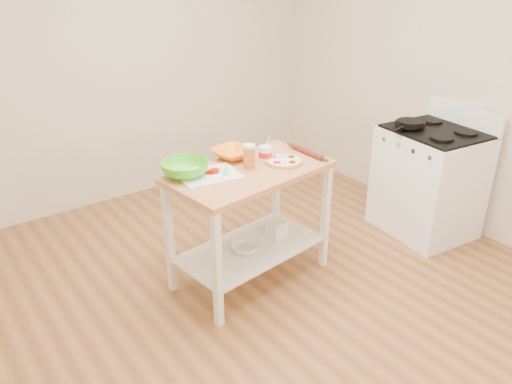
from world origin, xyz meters
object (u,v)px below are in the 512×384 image
(rolling_pin, at_px, (307,152))
(shelf_glass_bowl, at_px, (245,248))
(orange_bowl, at_px, (233,153))
(beer_pint, at_px, (249,156))
(knife, at_px, (185,174))
(gas_stove, at_px, (428,181))
(prep_island, at_px, (250,201))
(shelf_bin, at_px, (277,229))
(spatula, at_px, (226,171))
(yogurt_tub, at_px, (265,154))
(pizza, at_px, (284,161))
(skillet, at_px, (410,124))
(cutting_board, at_px, (208,175))
(green_bowl, at_px, (185,169))

(rolling_pin, distance_m, shelf_glass_bowl, 0.85)
(orange_bowl, relative_size, beer_pint, 1.67)
(knife, bearing_deg, gas_stove, -31.31)
(prep_island, relative_size, shelf_bin, 9.23)
(beer_pint, bearing_deg, spatula, 172.27)
(orange_bowl, height_order, shelf_bin, orange_bowl)
(yogurt_tub, xyz_separation_m, shelf_bin, (0.09, -0.04, -0.63))
(beer_pint, relative_size, yogurt_tub, 0.84)
(rolling_pin, bearing_deg, pizza, -173.32)
(yogurt_tub, bearing_deg, prep_island, -163.24)
(gas_stove, distance_m, pizza, 1.52)
(pizza, bearing_deg, skillet, -4.15)
(prep_island, xyz_separation_m, yogurt_tub, (0.17, 0.05, 0.31))
(cutting_board, height_order, orange_bowl, orange_bowl)
(skillet, bearing_deg, orange_bowl, 154.52)
(orange_bowl, bearing_deg, gas_stove, -19.21)
(skillet, xyz_separation_m, knife, (-1.99, 0.31, -0.06))
(spatula, bearing_deg, prep_island, -55.86)
(gas_stove, relative_size, rolling_pin, 3.23)
(pizza, distance_m, yogurt_tub, 0.14)
(yogurt_tub, bearing_deg, skillet, -8.09)
(pizza, bearing_deg, shelf_bin, 90.97)
(orange_bowl, bearing_deg, knife, -168.78)
(yogurt_tub, bearing_deg, shelf_bin, -22.92)
(green_bowl, relative_size, beer_pint, 1.87)
(orange_bowl, relative_size, shelf_bin, 2.18)
(prep_island, height_order, green_bowl, green_bowl)
(yogurt_tub, relative_size, shelf_glass_bowl, 0.95)
(orange_bowl, xyz_separation_m, shelf_glass_bowl, (-0.09, -0.28, -0.64))
(prep_island, bearing_deg, green_bowl, 157.87)
(gas_stove, height_order, pizza, gas_stove)
(shelf_bin, bearing_deg, shelf_glass_bowl, -173.03)
(prep_island, xyz_separation_m, rolling_pin, (0.52, -0.02, 0.27))
(shelf_glass_bowl, bearing_deg, beer_pint, 32.77)
(knife, bearing_deg, yogurt_tub, -29.28)
(green_bowl, height_order, shelf_glass_bowl, green_bowl)
(gas_stove, height_order, shelf_bin, gas_stove)
(beer_pint, bearing_deg, gas_stove, -11.59)
(skillet, xyz_separation_m, pizza, (-1.30, 0.09, -0.06))
(skillet, height_order, shelf_glass_bowl, skillet)
(gas_stove, height_order, rolling_pin, gas_stove)
(orange_bowl, relative_size, yogurt_tub, 1.41)
(gas_stove, relative_size, spatula, 8.26)
(shelf_glass_bowl, bearing_deg, skillet, -4.21)
(beer_pint, xyz_separation_m, yogurt_tub, (0.17, 0.03, -0.03))
(shelf_bin, bearing_deg, skillet, -7.02)
(rolling_pin, distance_m, shelf_bin, 0.65)
(prep_island, distance_m, knife, 0.53)
(rolling_pin, xyz_separation_m, shelf_glass_bowl, (-0.58, -0.00, -0.63))
(knife, height_order, shelf_glass_bowl, knife)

